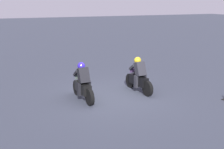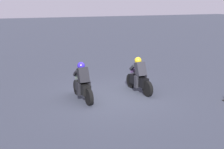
{
  "view_description": "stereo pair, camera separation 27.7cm",
  "coord_description": "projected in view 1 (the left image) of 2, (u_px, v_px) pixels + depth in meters",
  "views": [
    {
      "loc": [
        -10.35,
        4.62,
        3.83
      ],
      "look_at": [
        0.15,
        -0.04,
        0.9
      ],
      "focal_mm": 46.35,
      "sensor_mm": 36.0,
      "label": 1
    },
    {
      "loc": [
        -10.46,
        4.36,
        3.83
      ],
      "look_at": [
        0.15,
        -0.04,
        0.9
      ],
      "focal_mm": 46.35,
      "sensor_mm": 36.0,
      "label": 2
    }
  ],
  "objects": [
    {
      "name": "ground_plane",
      "position": [
        113.0,
        96.0,
        11.93
      ],
      "size": [
        120.0,
        120.0,
        0.0
      ],
      "primitive_type": "plane",
      "color": "#383E4B"
    },
    {
      "name": "rider_lane_a",
      "position": [
        139.0,
        78.0,
        12.45
      ],
      "size": [
        2.04,
        0.55,
        1.51
      ],
      "rotation": [
        0.0,
        0.0,
        0.05
      ],
      "color": "black",
      "rests_on": "ground_plane"
    },
    {
      "name": "rider_lane_b",
      "position": [
        83.0,
        85.0,
        11.39
      ],
      "size": [
        2.04,
        0.55,
        1.51
      ],
      "rotation": [
        0.0,
        0.0,
        0.04
      ],
      "color": "black",
      "rests_on": "ground_plane"
    }
  ]
}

